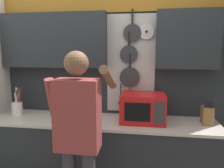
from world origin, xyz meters
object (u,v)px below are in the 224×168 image
Objects in this scene: microwave at (143,107)px; knife_block at (207,115)px; utensil_crock at (17,108)px; person at (78,129)px.

microwave reaches higher than knife_block.
microwave is 1.41× the size of utensil_crock.
utensil_crock is (-1.54, 0.00, -0.06)m from microwave.
person is at bearing -152.24° from knife_block.
utensil_crock is 1.19m from person.
microwave is at bearing 49.87° from person.
person reaches higher than microwave.
knife_block is (0.69, 0.00, -0.06)m from microwave.
knife_block is at bearing -0.06° from utensil_crock.
microwave is 0.69m from knife_block.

